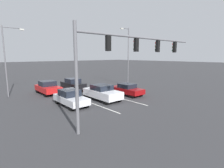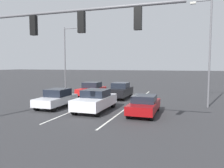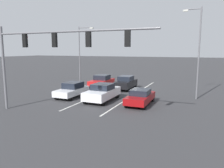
{
  "view_description": "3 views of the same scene",
  "coord_description": "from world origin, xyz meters",
  "px_view_note": "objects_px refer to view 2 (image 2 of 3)",
  "views": [
    {
      "loc": [
        10.85,
        21.26,
        4.56
      ],
      "look_at": [
        0.3,
        8.89,
        1.9
      ],
      "focal_mm": 28.0,
      "sensor_mm": 36.0,
      "label": 1
    },
    {
      "loc": [
        -5.98,
        21.79,
        3.36
      ],
      "look_at": [
        -1.25,
        7.59,
        2.06
      ],
      "focal_mm": 35.0,
      "sensor_mm": 36.0,
      "label": 2
    },
    {
      "loc": [
        -8.28,
        25.0,
        4.67
      ],
      "look_at": [
        -0.72,
        7.01,
        1.6
      ],
      "focal_mm": 35.0,
      "sensor_mm": 36.0,
      "label": 3
    }
  ],
  "objects_px": {
    "car_white_midlane_front": "(95,100)",
    "car_red_rightlane_second": "(92,90)",
    "street_lamp_left_shoulder": "(208,46)",
    "car_maroon_leftlane_front": "(144,105)",
    "traffic_signal_gantry": "(24,36)",
    "car_black_midlane_second": "(120,90)",
    "street_lamp_right_shoulder": "(67,55)",
    "car_silver_rightlane_front": "(57,98)"
  },
  "relations": [
    {
      "from": "car_red_rightlane_second",
      "to": "street_lamp_left_shoulder",
      "type": "height_order",
      "value": "street_lamp_left_shoulder"
    },
    {
      "from": "car_maroon_leftlane_front",
      "to": "street_lamp_left_shoulder",
      "type": "distance_m",
      "value": 7.21
    },
    {
      "from": "car_white_midlane_front",
      "to": "street_lamp_right_shoulder",
      "type": "distance_m",
      "value": 11.12
    },
    {
      "from": "car_white_midlane_front",
      "to": "street_lamp_left_shoulder",
      "type": "height_order",
      "value": "street_lamp_left_shoulder"
    },
    {
      "from": "street_lamp_left_shoulder",
      "to": "car_silver_rightlane_front",
      "type": "bearing_deg",
      "value": 18.88
    },
    {
      "from": "street_lamp_left_shoulder",
      "to": "car_white_midlane_front",
      "type": "bearing_deg",
      "value": 27.78
    },
    {
      "from": "street_lamp_right_shoulder",
      "to": "street_lamp_left_shoulder",
      "type": "relative_size",
      "value": 0.91
    },
    {
      "from": "car_silver_rightlane_front",
      "to": "street_lamp_left_shoulder",
      "type": "bearing_deg",
      "value": -161.12
    },
    {
      "from": "car_white_midlane_front",
      "to": "car_maroon_leftlane_front",
      "type": "distance_m",
      "value": 3.6
    },
    {
      "from": "car_white_midlane_front",
      "to": "car_silver_rightlane_front",
      "type": "bearing_deg",
      "value": -4.43
    },
    {
      "from": "car_white_midlane_front",
      "to": "car_red_rightlane_second",
      "type": "bearing_deg",
      "value": -64.06
    },
    {
      "from": "car_maroon_leftlane_front",
      "to": "car_red_rightlane_second",
      "type": "xyz_separation_m",
      "value": [
        6.78,
        -6.54,
        0.1
      ]
    },
    {
      "from": "car_maroon_leftlane_front",
      "to": "street_lamp_left_shoulder",
      "type": "bearing_deg",
      "value": -135.7
    },
    {
      "from": "traffic_signal_gantry",
      "to": "street_lamp_right_shoulder",
      "type": "xyz_separation_m",
      "value": [
        5.28,
        -13.32,
        -0.34
      ]
    },
    {
      "from": "traffic_signal_gantry",
      "to": "car_black_midlane_second",
      "type": "bearing_deg",
      "value": -98.04
    },
    {
      "from": "car_red_rightlane_second",
      "to": "street_lamp_left_shoulder",
      "type": "bearing_deg",
      "value": 167.63
    },
    {
      "from": "car_white_midlane_front",
      "to": "street_lamp_right_shoulder",
      "type": "xyz_separation_m",
      "value": [
        6.89,
        -7.92,
        3.69
      ]
    },
    {
      "from": "car_white_midlane_front",
      "to": "street_lamp_left_shoulder",
      "type": "distance_m",
      "value": 9.71
    },
    {
      "from": "traffic_signal_gantry",
      "to": "car_red_rightlane_second",
      "type": "bearing_deg",
      "value": -82.49
    },
    {
      "from": "car_red_rightlane_second",
      "to": "street_lamp_right_shoulder",
      "type": "height_order",
      "value": "street_lamp_right_shoulder"
    },
    {
      "from": "car_maroon_leftlane_front",
      "to": "car_red_rightlane_second",
      "type": "distance_m",
      "value": 9.42
    },
    {
      "from": "car_red_rightlane_second",
      "to": "car_black_midlane_second",
      "type": "bearing_deg",
      "value": 177.29
    },
    {
      "from": "street_lamp_left_shoulder",
      "to": "car_red_rightlane_second",
      "type": "bearing_deg",
      "value": -12.37
    },
    {
      "from": "car_white_midlane_front",
      "to": "car_maroon_leftlane_front",
      "type": "xyz_separation_m",
      "value": [
        -3.6,
        0.0,
        -0.12
      ]
    },
    {
      "from": "car_maroon_leftlane_front",
      "to": "car_black_midlane_second",
      "type": "height_order",
      "value": "car_black_midlane_second"
    },
    {
      "from": "car_silver_rightlane_front",
      "to": "traffic_signal_gantry",
      "type": "height_order",
      "value": "traffic_signal_gantry"
    },
    {
      "from": "car_black_midlane_second",
      "to": "street_lamp_right_shoulder",
      "type": "distance_m",
      "value": 8.01
    },
    {
      "from": "car_white_midlane_front",
      "to": "street_lamp_right_shoulder",
      "type": "relative_size",
      "value": 0.58
    },
    {
      "from": "car_white_midlane_front",
      "to": "car_red_rightlane_second",
      "type": "relative_size",
      "value": 1.1
    },
    {
      "from": "car_black_midlane_second",
      "to": "street_lamp_right_shoulder",
      "type": "xyz_separation_m",
      "value": [
        6.95,
        -1.53,
        3.67
      ]
    },
    {
      "from": "car_red_rightlane_second",
      "to": "traffic_signal_gantry",
      "type": "relative_size",
      "value": 0.33
    },
    {
      "from": "car_black_midlane_second",
      "to": "car_white_midlane_front",
      "type": "bearing_deg",
      "value": 89.47
    },
    {
      "from": "car_silver_rightlane_front",
      "to": "car_maroon_leftlane_front",
      "type": "bearing_deg",
      "value": 177.82
    },
    {
      "from": "car_maroon_leftlane_front",
      "to": "car_black_midlane_second",
      "type": "distance_m",
      "value": 7.3
    },
    {
      "from": "car_maroon_leftlane_front",
      "to": "traffic_signal_gantry",
      "type": "distance_m",
      "value": 8.57
    },
    {
      "from": "car_silver_rightlane_front",
      "to": "car_black_midlane_second",
      "type": "relative_size",
      "value": 1.01
    },
    {
      "from": "car_maroon_leftlane_front",
      "to": "street_lamp_right_shoulder",
      "type": "distance_m",
      "value": 13.68
    },
    {
      "from": "car_white_midlane_front",
      "to": "street_lamp_left_shoulder",
      "type": "bearing_deg",
      "value": -152.22
    },
    {
      "from": "car_black_midlane_second",
      "to": "car_red_rightlane_second",
      "type": "xyz_separation_m",
      "value": [
        3.24,
        -0.15,
        -0.03
      ]
    },
    {
      "from": "traffic_signal_gantry",
      "to": "street_lamp_right_shoulder",
      "type": "height_order",
      "value": "street_lamp_right_shoulder"
    },
    {
      "from": "car_black_midlane_second",
      "to": "car_red_rightlane_second",
      "type": "height_order",
      "value": "car_black_midlane_second"
    },
    {
      "from": "car_silver_rightlane_front",
      "to": "street_lamp_left_shoulder",
      "type": "xyz_separation_m",
      "value": [
        -11.27,
        -3.85,
        4.08
      ]
    }
  ]
}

